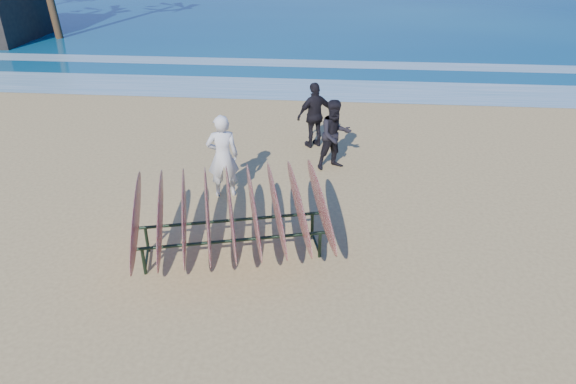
# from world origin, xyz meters

# --- Properties ---
(ground) EXTENTS (120.00, 120.00, 0.00)m
(ground) POSITION_xyz_m (0.00, 0.00, 0.00)
(ground) COLOR tan
(ground) RESTS_ON ground
(foam_near) EXTENTS (160.00, 160.00, 0.00)m
(foam_near) POSITION_xyz_m (0.00, 10.00, 0.01)
(foam_near) COLOR white
(foam_near) RESTS_ON ground
(foam_far) EXTENTS (160.00, 160.00, 0.00)m
(foam_far) POSITION_xyz_m (0.00, 13.50, 0.01)
(foam_far) COLOR white
(foam_far) RESTS_ON ground
(surfboard_rack) EXTENTS (3.69, 3.23, 1.40)m
(surfboard_rack) POSITION_xyz_m (-0.91, 0.17, 0.87)
(surfboard_rack) COLOR black
(surfboard_rack) RESTS_ON ground
(person_white) EXTENTS (0.74, 0.57, 1.79)m
(person_white) POSITION_xyz_m (-1.48, 2.32, 0.90)
(person_white) COLOR silver
(person_white) RESTS_ON ground
(person_dark_a) EXTENTS (1.00, 0.92, 1.65)m
(person_dark_a) POSITION_xyz_m (0.81, 3.87, 0.83)
(person_dark_a) COLOR black
(person_dark_a) RESTS_ON ground
(person_dark_b) EXTENTS (1.05, 0.86, 1.67)m
(person_dark_b) POSITION_xyz_m (0.29, 5.12, 0.84)
(person_dark_b) COLOR black
(person_dark_b) RESTS_ON ground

